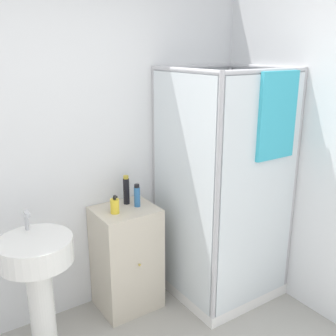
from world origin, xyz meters
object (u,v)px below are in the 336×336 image
Objects in this scene: sink at (38,274)px; shampoo_bottle_blue at (137,196)px; shampoo_bottle_tall_black at (126,190)px; soap_dispenser at (115,206)px.

sink is 5.74× the size of shampoo_bottle_blue.
sink is 0.89m from shampoo_bottle_tall_black.
soap_dispenser is at bearing -143.95° from shampoo_bottle_tall_black.
soap_dispenser is at bearing -174.06° from shampoo_bottle_blue.
soap_dispenser is at bearing 16.24° from sink.
sink reaches higher than shampoo_bottle_blue.
shampoo_bottle_blue is (0.20, 0.02, 0.03)m from soap_dispenser.
sink is 7.28× the size of soap_dispenser.
sink is 0.70m from soap_dispenser.
shampoo_bottle_tall_black is (0.78, 0.30, 0.30)m from sink.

